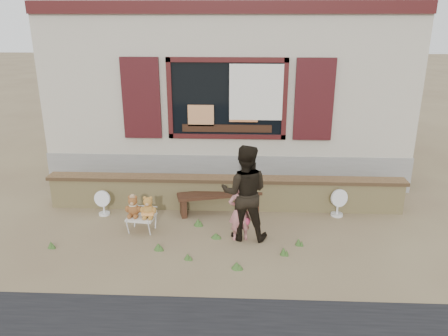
{
  "coord_description": "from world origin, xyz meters",
  "views": [
    {
      "loc": [
        0.35,
        -7.08,
        3.68
      ],
      "look_at": [
        0.0,
        0.6,
        1.0
      ],
      "focal_mm": 35.0,
      "sensor_mm": 36.0,
      "label": 1
    }
  ],
  "objects_px": {
    "teddy_bear_right": "(148,206)",
    "adult": "(245,193)",
    "folding_chair": "(141,218)",
    "bench": "(220,198)",
    "teddy_bear_left": "(133,205)",
    "child": "(240,211)"
  },
  "relations": [
    {
      "from": "teddy_bear_left",
      "to": "adult",
      "type": "xyz_separation_m",
      "value": [
        1.98,
        -0.16,
        0.35
      ]
    },
    {
      "from": "bench",
      "to": "teddy_bear_left",
      "type": "relative_size",
      "value": 4.21
    },
    {
      "from": "bench",
      "to": "teddy_bear_left",
      "type": "height_order",
      "value": "teddy_bear_left"
    },
    {
      "from": "teddy_bear_right",
      "to": "child",
      "type": "bearing_deg",
      "value": -0.75
    },
    {
      "from": "folding_chair",
      "to": "teddy_bear_right",
      "type": "bearing_deg",
      "value": -0.0
    },
    {
      "from": "adult",
      "to": "teddy_bear_right",
      "type": "bearing_deg",
      "value": -0.57
    },
    {
      "from": "child",
      "to": "adult",
      "type": "distance_m",
      "value": 0.32
    },
    {
      "from": "teddy_bear_right",
      "to": "bench",
      "type": "bearing_deg",
      "value": 42.44
    },
    {
      "from": "child",
      "to": "bench",
      "type": "bearing_deg",
      "value": -80.66
    },
    {
      "from": "folding_chair",
      "to": "teddy_bear_left",
      "type": "relative_size",
      "value": 1.3
    },
    {
      "from": "teddy_bear_left",
      "to": "teddy_bear_right",
      "type": "bearing_deg",
      "value": 0.0
    },
    {
      "from": "folding_chair",
      "to": "bench",
      "type": "bearing_deg",
      "value": 39.07
    },
    {
      "from": "teddy_bear_left",
      "to": "adult",
      "type": "height_order",
      "value": "adult"
    },
    {
      "from": "bench",
      "to": "adult",
      "type": "height_order",
      "value": "adult"
    },
    {
      "from": "bench",
      "to": "child",
      "type": "xyz_separation_m",
      "value": [
        0.41,
        -1.09,
        0.23
      ]
    },
    {
      "from": "teddy_bear_right",
      "to": "adult",
      "type": "relative_size",
      "value": 0.24
    },
    {
      "from": "bench",
      "to": "child",
      "type": "bearing_deg",
      "value": -84.3
    },
    {
      "from": "folding_chair",
      "to": "adult",
      "type": "height_order",
      "value": "adult"
    },
    {
      "from": "teddy_bear_left",
      "to": "bench",
      "type": "bearing_deg",
      "value": 36.13
    },
    {
      "from": "bench",
      "to": "adult",
      "type": "bearing_deg",
      "value": -79.04
    },
    {
      "from": "teddy_bear_left",
      "to": "child",
      "type": "relative_size",
      "value": 0.37
    },
    {
      "from": "folding_chair",
      "to": "adult",
      "type": "xyz_separation_m",
      "value": [
        1.85,
        -0.15,
        0.58
      ]
    }
  ]
}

